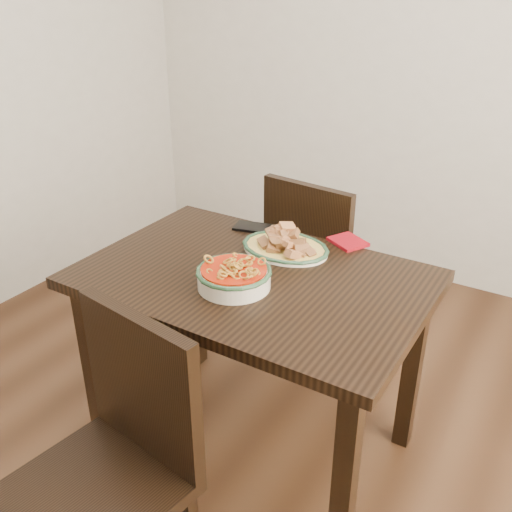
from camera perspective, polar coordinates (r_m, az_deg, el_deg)
The scene contains 9 objects.
floor at distance 2.35m, azimuth -0.88°, elevation -18.56°, with size 3.50×3.50×0.00m, color #341E10.
wall_back at distance 3.29m, azimuth 16.51°, elevation 19.26°, with size 3.50×0.10×2.60m, color beige.
dining_table at distance 1.97m, azimuth -0.30°, elevation -4.48°, with size 1.15×0.77×0.75m.
chair_far at distance 2.57m, azimuth 6.20°, elevation -0.46°, with size 0.46×0.46×0.89m.
chair_near at distance 1.67m, azimuth -13.75°, elevation -18.74°, with size 0.48×0.48×0.89m.
fish_plate at distance 2.06m, azimuth 2.96°, elevation 1.64°, with size 0.32×0.25×0.11m.
noodle_bowl at distance 1.83m, azimuth -2.22°, elevation -1.87°, with size 0.25×0.25×0.08m.
smartphone at distance 2.26m, azimuth -0.08°, elevation 2.86°, with size 0.16×0.09×0.01m, color black.
napkin at distance 2.16m, azimuth 9.17°, elevation 1.43°, with size 0.13×0.11×0.01m, color maroon.
Camera 1 is at (0.89, -1.39, 1.67)m, focal length 40.00 mm.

